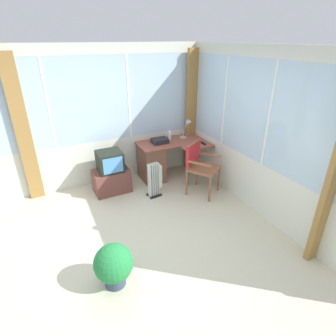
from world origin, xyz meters
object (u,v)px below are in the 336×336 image
Objects in this scene: desk_lamp at (188,126)px; wooden_armchair at (198,161)px; tv_on_stand at (111,174)px; paper_tray at (160,141)px; space_heater at (155,179)px; tv_remote at (203,143)px; spray_bottle at (170,135)px; desk at (155,161)px; potted_plant at (114,265)px.

desk_lamp is 0.42× the size of wooden_armchair.
tv_on_stand is at bearing -174.79° from desk_lamp.
desk_lamp is 0.50× the size of tv_on_stand.
space_heater is (-0.37, -0.61, -0.46)m from paper_tray.
wooden_armchair reaches higher than tv_remote.
wooden_armchair is at bearing -25.72° from tv_on_stand.
paper_tray is 0.38× the size of tv_on_stand.
tv_on_stand is at bearing 143.15° from space_heater.
spray_bottle is 1.05m from space_heater.
spray_bottle is 0.23× the size of wooden_armchair.
desk is 3.31× the size of desk_lamp.
tv_remote is at bearing -23.81° from desk.
spray_bottle is at bearing 8.71° from tv_on_stand.
spray_bottle reaches higher than wooden_armchair.
wooden_armchair is 1.19× the size of tv_on_stand.
spray_bottle is (-0.49, 0.47, 0.09)m from tv_remote.
paper_tray is 0.90m from wooden_armchair.
space_heater is at bearing 166.03° from wooden_armchair.
spray_bottle is 1.37m from tv_on_stand.
desk_lamp is at bearing 45.67° from potted_plant.
space_heater is (-0.75, 0.19, -0.28)m from wooden_armchair.
desk_lamp reaches higher than desk.
desk is 0.90m from tv_on_stand.
spray_bottle is at bearing 173.51° from desk_lamp.
space_heater is (-0.62, -0.68, -0.52)m from spray_bottle.
tv_remote is 0.19× the size of tv_on_stand.
space_heater is (0.65, -0.49, -0.02)m from tv_on_stand.
paper_tray is at bearing 115.32° from wooden_armchair.
desk_lamp is 0.50m from tv_remote.
desk is 0.94m from wooden_armchair.
paper_tray is (-0.63, -0.03, -0.21)m from desk_lamp.
desk_lamp is at bearing 32.54° from space_heater.
paper_tray is (-0.25, -0.07, -0.06)m from spray_bottle.
desk_lamp is at bearing 73.00° from wooden_armchair.
desk is 2.43× the size of potted_plant.
desk_lamp is 1.31× the size of paper_tray.
tv_on_stand is (-1.65, -0.15, -0.65)m from desk_lamp.
tv_on_stand is 1.24× the size of space_heater.
tv_remote is 0.50× the size of paper_tray.
desk_lamp reaches higher than space_heater.
paper_tray reaches higher than tv_remote.
wooden_armchair is 1.73× the size of potted_plant.
desk_lamp reaches higher than tv_remote.
spray_bottle is 0.28× the size of tv_on_stand.
desk_lamp is 0.62× the size of space_heater.
paper_tray is (-0.73, 0.40, 0.03)m from tv_remote.
wooden_armchair reaches higher than paper_tray.
tv_on_stand is 1.46× the size of potted_plant.
tv_remote is 0.84m from paper_tray.
spray_bottle reaches higher than tv_on_stand.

